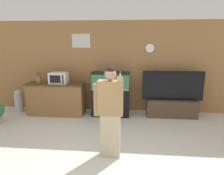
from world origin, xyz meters
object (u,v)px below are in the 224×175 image
(knife_block, at_px, (39,79))
(person_standing, at_px, (110,111))
(microwave, at_px, (59,78))
(aquarium_on_stand, at_px, (111,94))
(counter_island, at_px, (56,99))
(trash_bin, at_px, (19,100))
(tv_on_stand, at_px, (172,103))

(knife_block, xyz_separation_m, person_standing, (2.16, -1.92, -0.16))
(microwave, height_order, knife_block, knife_block)
(aquarium_on_stand, xyz_separation_m, person_standing, (0.18, -2.02, 0.25))
(counter_island, xyz_separation_m, trash_bin, (-1.19, 0.13, -0.11))
(knife_block, relative_size, tv_on_stand, 0.20)
(counter_island, bearing_deg, trash_bin, 173.90)
(counter_island, xyz_separation_m, knife_block, (-0.44, -0.04, 0.57))
(knife_block, height_order, tv_on_stand, tv_on_stand)
(knife_block, xyz_separation_m, tv_on_stand, (3.66, 0.15, -0.65))
(tv_on_stand, distance_m, person_standing, 2.59)
(aquarium_on_stand, distance_m, tv_on_stand, 1.69)
(microwave, bearing_deg, person_standing, -50.47)
(aquarium_on_stand, bearing_deg, person_standing, -84.96)
(microwave, bearing_deg, trash_bin, 174.55)
(microwave, bearing_deg, tv_on_stand, 1.96)
(tv_on_stand, height_order, trash_bin, tv_on_stand)
(microwave, relative_size, trash_bin, 0.73)
(aquarium_on_stand, bearing_deg, trash_bin, 178.78)
(knife_block, height_order, trash_bin, knife_block)
(microwave, xyz_separation_m, person_standing, (1.61, -1.96, -0.19))
(counter_island, relative_size, trash_bin, 2.42)
(counter_island, distance_m, tv_on_stand, 3.22)
(counter_island, distance_m, person_standing, 2.63)
(knife_block, relative_size, trash_bin, 0.48)
(person_standing, distance_m, trash_bin, 3.61)
(microwave, bearing_deg, counter_island, -178.01)
(knife_block, distance_m, aquarium_on_stand, 2.03)
(knife_block, bearing_deg, trash_bin, 167.67)
(microwave, xyz_separation_m, trash_bin, (-1.30, 0.12, -0.71))
(counter_island, height_order, knife_block, knife_block)
(counter_island, xyz_separation_m, microwave, (0.11, 0.00, 0.60))
(counter_island, bearing_deg, person_standing, -48.63)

